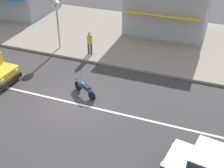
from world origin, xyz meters
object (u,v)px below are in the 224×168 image
object	(u,v)px
street_clock	(57,14)
shopfront_corner_warung	(168,3)
motorcycle_0	(85,88)
pedestrian_near_clock	(90,41)

from	to	relation	value
street_clock	shopfront_corner_warung	bearing A→B (deg)	42.42
motorcycle_0	shopfront_corner_warung	size ratio (longest dim) A/B	0.27
street_clock	shopfront_corner_warung	world-z (taller)	shopfront_corner_warung
shopfront_corner_warung	pedestrian_near_clock	bearing A→B (deg)	-122.58
street_clock	motorcycle_0	bearing A→B (deg)	-48.35
motorcycle_0	street_clock	distance (m)	6.69
pedestrian_near_clock	shopfront_corner_warung	size ratio (longest dim) A/B	0.27
shopfront_corner_warung	motorcycle_0	bearing A→B (deg)	-101.81
street_clock	shopfront_corner_warung	size ratio (longest dim) A/B	0.55
shopfront_corner_warung	street_clock	bearing A→B (deg)	-137.58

